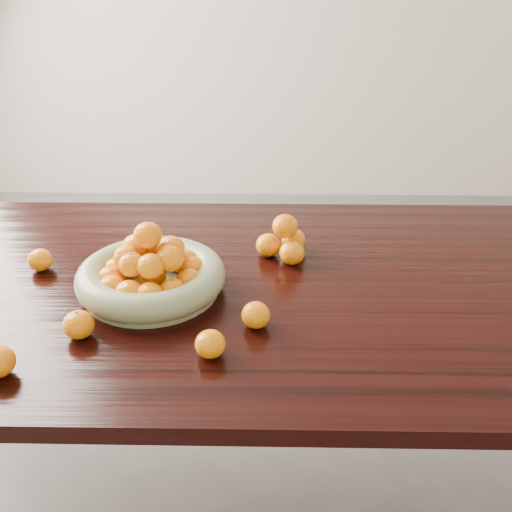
{
  "coord_description": "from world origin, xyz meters",
  "views": [
    {
      "loc": [
        0.06,
        -1.22,
        1.46
      ],
      "look_at": [
        0.03,
        -0.02,
        0.83
      ],
      "focal_mm": 40.0,
      "sensor_mm": 36.0,
      "label": 1
    }
  ],
  "objects_px": {
    "fruit_bowl": "(151,274)",
    "orange_pyramid": "(285,241)",
    "loose_orange_0": "(79,325)",
    "dining_table": "(242,311)"
  },
  "relations": [
    {
      "from": "dining_table",
      "to": "orange_pyramid",
      "type": "distance_m",
      "value": 0.22
    },
    {
      "from": "orange_pyramid",
      "to": "loose_orange_0",
      "type": "height_order",
      "value": "orange_pyramid"
    },
    {
      "from": "dining_table",
      "to": "orange_pyramid",
      "type": "bearing_deg",
      "value": 50.98
    },
    {
      "from": "dining_table",
      "to": "loose_orange_0",
      "type": "distance_m",
      "value": 0.43
    },
    {
      "from": "loose_orange_0",
      "to": "orange_pyramid",
      "type": "bearing_deg",
      "value": 40.39
    },
    {
      "from": "dining_table",
      "to": "orange_pyramid",
      "type": "relative_size",
      "value": 14.16
    },
    {
      "from": "fruit_bowl",
      "to": "orange_pyramid",
      "type": "relative_size",
      "value": 2.49
    },
    {
      "from": "orange_pyramid",
      "to": "loose_orange_0",
      "type": "relative_size",
      "value": 2.17
    },
    {
      "from": "loose_orange_0",
      "to": "fruit_bowl",
      "type": "bearing_deg",
      "value": 57.49
    },
    {
      "from": "dining_table",
      "to": "fruit_bowl",
      "type": "height_order",
      "value": "fruit_bowl"
    }
  ]
}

